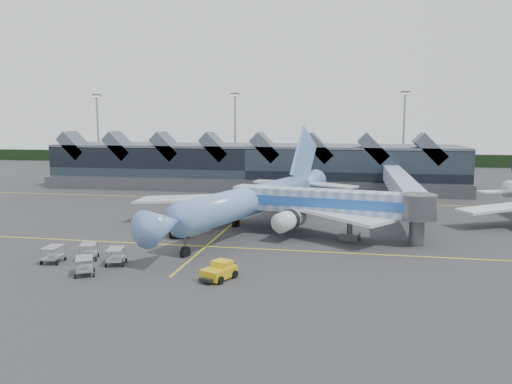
% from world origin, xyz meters
% --- Properties ---
extents(ground, '(260.00, 260.00, 0.00)m').
position_xyz_m(ground, '(0.00, 0.00, 0.00)').
color(ground, '#2A2A2D').
rests_on(ground, ground).
extents(taxi_stripes, '(120.00, 60.00, 0.01)m').
position_xyz_m(taxi_stripes, '(0.00, 10.00, 0.01)').
color(taxi_stripes, gold).
rests_on(taxi_stripes, ground).
extents(tree_line_far, '(260.00, 4.00, 4.00)m').
position_xyz_m(tree_line_far, '(0.00, 110.00, 2.00)').
color(tree_line_far, black).
rests_on(tree_line_far, ground).
extents(terminal, '(90.00, 22.25, 12.52)m').
position_xyz_m(terminal, '(-5.07, 47.35, 4.88)').
color(terminal, black).
rests_on(terminal, ground).
extents(light_masts, '(132.40, 42.56, 22.45)m').
position_xyz_m(light_masts, '(21.00, 62.80, 12.49)').
color(light_masts, gray).
rests_on(light_masts, ground).
extents(main_airliner, '(36.60, 43.13, 14.20)m').
position_xyz_m(main_airliner, '(4.09, 2.77, 4.17)').
color(main_airliner, '#648BCB').
rests_on(main_airliner, ground).
extents(jet_bridge, '(25.21, 7.98, 6.26)m').
position_xyz_m(jet_bridge, '(15.65, -1.14, 4.45)').
color(jet_bridge, '#6B8AB3').
rests_on(jet_bridge, ground).
extents(fuel_truck, '(5.34, 8.40, 2.90)m').
position_xyz_m(fuel_truck, '(-5.87, -1.49, 1.63)').
color(fuel_truck, black).
rests_on(fuel_truck, ground).
extents(pushback_tug, '(3.34, 4.11, 1.65)m').
position_xyz_m(pushback_tug, '(4.71, -19.61, 0.74)').
color(pushback_tug, gold).
rests_on(pushback_tug, ground).
extents(baggage_carts, '(8.74, 8.05, 1.72)m').
position_xyz_m(baggage_carts, '(-9.89, -17.76, 0.97)').
color(baggage_carts, '#919399').
rests_on(baggage_carts, ground).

